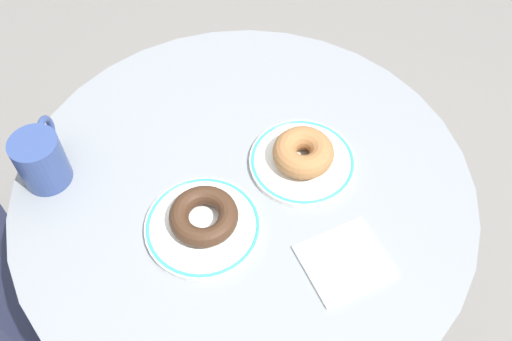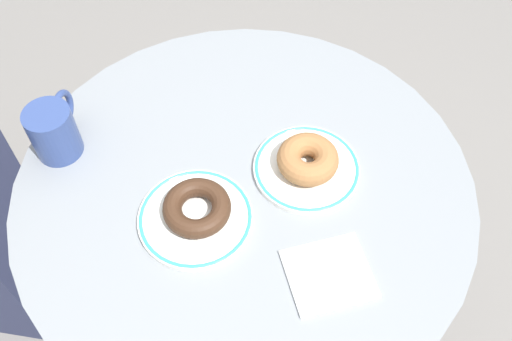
{
  "view_description": "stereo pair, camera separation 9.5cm",
  "coord_description": "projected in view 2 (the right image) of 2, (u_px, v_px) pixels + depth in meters",
  "views": [
    {
      "loc": [
        -0.37,
        -0.42,
        1.55
      ],
      "look_at": [
        0.01,
        -0.02,
        0.78
      ],
      "focal_mm": 40.38,
      "sensor_mm": 36.0,
      "label": 1
    },
    {
      "loc": [
        -0.3,
        -0.48,
        1.55
      ],
      "look_at": [
        0.01,
        -0.02,
        0.78
      ],
      "focal_mm": 40.38,
      "sensor_mm": 36.0,
      "label": 2
    }
  ],
  "objects": [
    {
      "name": "plate_right",
      "position": [
        307.0,
        168.0,
        1.0
      ],
      "size": [
        0.19,
        0.19,
        0.01
      ],
      "color": "white",
      "rests_on": "cafe_table"
    },
    {
      "name": "ground_plane",
      "position": [
        249.0,
        334.0,
        1.6
      ],
      "size": [
        7.0,
        7.0,
        0.02
      ],
      "primitive_type": "cube",
      "color": "gray"
    },
    {
      "name": "paper_napkin",
      "position": [
        329.0,
        274.0,
        0.89
      ],
      "size": [
        0.16,
        0.15,
        0.01
      ],
      "primitive_type": "cube",
      "rotation": [
        0.0,
        0.0,
        -0.33
      ],
      "color": "white",
      "rests_on": "cafe_table"
    },
    {
      "name": "plate_left",
      "position": [
        196.0,
        218.0,
        0.95
      ],
      "size": [
        0.19,
        0.19,
        0.01
      ],
      "color": "white",
      "rests_on": "cafe_table"
    },
    {
      "name": "cafe_table",
      "position": [
        246.0,
        242.0,
        1.16
      ],
      "size": [
        0.8,
        0.8,
        0.73
      ],
      "color": "gray",
      "rests_on": "ground"
    },
    {
      "name": "donut_cinnamon",
      "position": [
        308.0,
        159.0,
        0.98
      ],
      "size": [
        0.12,
        0.12,
        0.04
      ],
      "primitive_type": "torus",
      "rotation": [
        0.0,
        0.0,
        1.42
      ],
      "color": "#A36B3D",
      "rests_on": "plate_right"
    },
    {
      "name": "donut_chocolate",
      "position": [
        197.0,
        208.0,
        0.93
      ],
      "size": [
        0.12,
        0.12,
        0.03
      ],
      "primitive_type": "torus",
      "rotation": [
        0.0,
        0.0,
        4.62
      ],
      "color": "#422819",
      "rests_on": "plate_left"
    },
    {
      "name": "coffee_mug",
      "position": [
        54.0,
        130.0,
        1.0
      ],
      "size": [
        0.1,
        0.11,
        0.1
      ],
      "color": "#334784",
      "rests_on": "cafe_table"
    }
  ]
}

